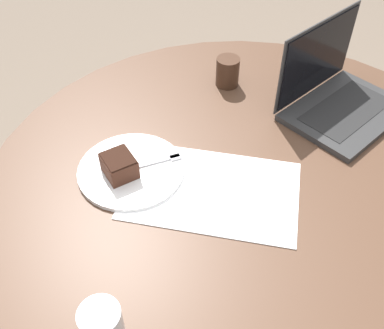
% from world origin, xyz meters
% --- Properties ---
extents(ground_plane, '(12.00, 12.00, 0.00)m').
position_xyz_m(ground_plane, '(0.00, 0.00, 0.00)').
color(ground_plane, '#6B5B4C').
extents(dining_table, '(1.36, 1.36, 0.78)m').
position_xyz_m(dining_table, '(0.00, 0.00, 0.64)').
color(dining_table, '#4C3323').
rests_on(dining_table, ground_plane).
extents(paper_document, '(0.49, 0.40, 0.00)m').
position_xyz_m(paper_document, '(-0.11, -0.02, 0.78)').
color(paper_document, white).
rests_on(paper_document, dining_table).
extents(plate, '(0.27, 0.27, 0.01)m').
position_xyz_m(plate, '(-0.30, 0.08, 0.79)').
color(plate, white).
rests_on(plate, dining_table).
extents(cake_slice, '(0.10, 0.10, 0.06)m').
position_xyz_m(cake_slice, '(-0.33, 0.07, 0.82)').
color(cake_slice, '#472619').
rests_on(cake_slice, plate).
extents(fork, '(0.17, 0.05, 0.00)m').
position_xyz_m(fork, '(-0.24, 0.09, 0.79)').
color(fork, silver).
rests_on(fork, plate).
extents(coffee_glass, '(0.07, 0.07, 0.09)m').
position_xyz_m(coffee_glass, '(0.02, 0.42, 0.82)').
color(coffee_glass, '#3D2619').
rests_on(coffee_glass, dining_table).
extents(laptop, '(0.42, 0.40, 0.25)m').
position_xyz_m(laptop, '(0.31, 0.24, 0.82)').
color(laptop, '#2D2D2D').
rests_on(laptop, dining_table).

